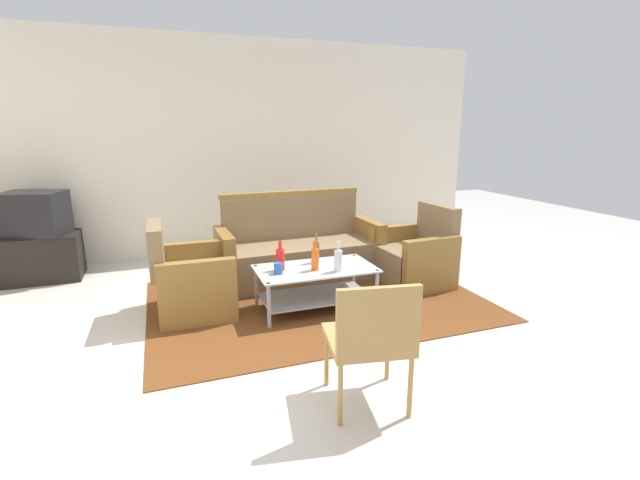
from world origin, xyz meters
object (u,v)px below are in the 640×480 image
Objects in this scene: bottle_orange at (315,259)px; bottle_red at (280,259)px; couch at (299,252)px; wicker_chair at (371,335)px; television at (35,214)px; bottle_clear at (338,260)px; armchair_left at (191,283)px; armchair_right at (415,258)px; coffee_table at (315,282)px; bottle_brown at (316,251)px; cup at (278,268)px; tv_stand at (42,257)px.

bottle_orange is 0.32m from bottle_red.
couch is 2.49m from wicker_chair.
bottle_clear is at bearing 160.21° from television.
armchair_left is (-1.22, -0.58, -0.03)m from couch.
couch is 2.17× the size of wicker_chair.
coffee_table is (-1.27, -0.31, -0.02)m from armchair_right.
cup is at bearing -154.39° from bottle_brown.
bottle_clear is (0.04, -1.07, 0.20)m from couch.
wicker_chair is at bearing -85.79° from bottle_red.
bottle_brown is 3.17m from television.
couch is 6.33× the size of bottle_brown.
bottle_clear is at bearing 69.82° from armchair_left.
cup is 1.53m from wicker_chair.
couch is 2.89m from tv_stand.
television is 4.19m from wicker_chair.
cup is at bearing 106.22° from wicker_chair.
bottle_red is (-1.59, -0.26, 0.23)m from armchair_right.
bottle_brown is (-0.10, 0.33, 0.00)m from bottle_clear.
bottle_orange is 0.35m from cup.
bottle_clear is (0.18, -0.11, -0.00)m from bottle_orange.
couch is at bearing 59.33° from armchair_right.
wicker_chair is (2.41, -3.41, 0.23)m from tv_stand.
armchair_left is 3.06× the size of bottle_red.
bottle_orange reaches higher than bottle_clear.
bottle_brown is at bearing 15.77° from bottle_red.
television reaches higher than bottle_orange.
coffee_table is 1.57× the size of television.
armchair_right is 2.96× the size of bottle_brown.
coffee_table is 1.38× the size of tv_stand.
wicker_chair reaches higher than bottle_brown.
bottle_orange is at bearing 79.79° from couch.
tv_stand is at bearing 141.96° from bottle_red.
armchair_right is 1.22× the size of television.
coffee_table is 0.34m from bottle_clear.
tv_stand is (-2.61, 1.84, -0.01)m from coffee_table.
armchair_left reaches higher than bottle_orange.
bottle_clear is at bearing -35.94° from tv_stand.
bottle_red is (0.78, -0.27, 0.23)m from armchair_left.
bottle_red is (-0.30, 0.11, -0.00)m from bottle_orange.
armchair_left is 1.00× the size of armchair_right.
bottle_red reaches higher than cup.
couch is 1.29m from armchair_right.
tv_stand reaches higher than coffee_table.
coffee_table is at bearing 134.04° from bottle_clear.
bottle_orange is at bearing 93.32° from wicker_chair.
coffee_table is 3.91× the size of bottle_orange.
bottle_orange is at bearing -112.38° from coffee_table.
wicker_chair reaches higher than cup.
couch is at bearing 62.60° from bottle_red.
armchair_right reaches higher than tv_stand.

